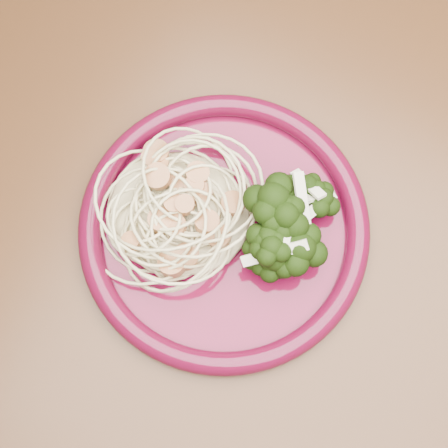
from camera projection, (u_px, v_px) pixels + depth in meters
dining_table at (199, 305)px, 0.65m from camera, size 1.20×0.80×0.75m
dinner_plate at (224, 227)px, 0.56m from camera, size 0.29×0.29×0.02m
spaghetti_pile at (179, 209)px, 0.55m from camera, size 0.15×0.13×0.03m
scallop_cluster at (176, 196)px, 0.52m from camera, size 0.13×0.13×0.04m
broccoli_pile at (281, 239)px, 0.53m from camera, size 0.11×0.16×0.05m
onion_garnish at (285, 229)px, 0.50m from camera, size 0.08×0.10×0.05m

